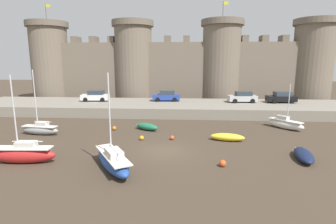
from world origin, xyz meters
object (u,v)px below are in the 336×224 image
object	(u,v)px
sailboat_foreground_left	(40,129)
car_quay_centre_east	(96,96)
mooring_buoy_near_channel	(142,138)
sailboat_near_channel_left	(113,161)
mooring_buoy_near_shore	(172,138)
mooring_buoy_off_centre	(114,128)
car_quay_centre_west	(281,97)
rowboat_foreground_right	(227,137)
rowboat_midflat_right	(304,155)
car_quay_east	(243,97)
sailboat_foreground_centre	(23,154)
car_quay_west	(166,96)
sailboat_near_channel_right	(285,124)
mooring_buoy_mid_mud	(223,163)
rowboat_midflat_centre	(147,126)

from	to	relation	value
sailboat_foreground_left	car_quay_centre_east	xyz separation A→B (m)	(0.98, 13.94, 1.56)
mooring_buoy_near_channel	sailboat_foreground_left	bearing A→B (deg)	173.66
sailboat_near_channel_left	mooring_buoy_near_shore	xyz separation A→B (m)	(3.70, 7.17, -0.43)
mooring_buoy_off_centre	car_quay_centre_west	size ratio (longest dim) A/B	0.10
rowboat_foreground_right	rowboat_midflat_right	world-z (taller)	rowboat_foreground_right
car_quay_east	car_quay_centre_west	distance (m)	5.59
mooring_buoy_near_shore	rowboat_foreground_right	bearing A→B (deg)	0.59
rowboat_foreground_right	car_quay_east	bearing A→B (deg)	73.66
sailboat_foreground_centre	mooring_buoy_near_channel	size ratio (longest dim) A/B	15.25
mooring_buoy_off_centre	mooring_buoy_near_shore	bearing A→B (deg)	-25.63
rowboat_foreground_right	car_quay_centre_east	size ratio (longest dim) A/B	0.78
rowboat_midflat_right	car_quay_west	size ratio (longest dim) A/B	0.86
sailboat_foreground_left	mooring_buoy_near_shore	bearing A→B (deg)	-3.80
sailboat_near_channel_right	car_quay_east	distance (m)	10.52
rowboat_foreground_right	mooring_buoy_off_centre	world-z (taller)	rowboat_foreground_right
sailboat_near_channel_left	car_quay_centre_west	size ratio (longest dim) A/B	1.57
rowboat_midflat_right	mooring_buoy_mid_mud	size ratio (longest dim) A/B	7.38
rowboat_midflat_centre	mooring_buoy_mid_mud	size ratio (longest dim) A/B	6.04
rowboat_midflat_right	sailboat_foreground_centre	bearing A→B (deg)	-174.27
sailboat_foreground_centre	sailboat_near_channel_right	size ratio (longest dim) A/B	1.29
sailboat_near_channel_right	mooring_buoy_near_channel	world-z (taller)	sailboat_near_channel_right
sailboat_near_channel_left	car_quay_centre_east	distance (m)	23.74
rowboat_midflat_right	sailboat_near_channel_right	world-z (taller)	sailboat_near_channel_right
sailboat_near_channel_left	car_quay_centre_west	xyz separation A→B (m)	(18.88, 22.30, 1.49)
rowboat_midflat_right	sailboat_near_channel_right	distance (m)	9.60
sailboat_near_channel_right	sailboat_foreground_left	bearing A→B (deg)	-170.82
rowboat_foreground_right	car_quay_west	size ratio (longest dim) A/B	0.78
mooring_buoy_near_shore	car_quay_west	size ratio (longest dim) A/B	0.10
car_quay_centre_west	car_quay_west	bearing A→B (deg)	178.05
sailboat_near_channel_left	mooring_buoy_mid_mud	world-z (taller)	sailboat_near_channel_left
mooring_buoy_mid_mud	mooring_buoy_near_shore	bearing A→B (deg)	122.33
rowboat_foreground_right	car_quay_west	xyz separation A→B (m)	(-6.91, 15.66, 1.76)
mooring_buoy_near_channel	car_quay_east	distance (m)	19.91
rowboat_midflat_right	sailboat_near_channel_left	bearing A→B (deg)	-168.60
rowboat_midflat_centre	car_quay_west	xyz separation A→B (m)	(1.20, 12.31, 1.73)
sailboat_foreground_left	car_quay_east	xyz separation A→B (m)	(23.06, 14.22, 1.56)
rowboat_foreground_right	car_quay_east	world-z (taller)	car_quay_east
rowboat_midflat_centre	sailboat_foreground_centre	bearing A→B (deg)	-127.94
rowboat_midflat_centre	mooring_buoy_near_channel	bearing A→B (deg)	-89.11
car_quay_centre_east	rowboat_midflat_centre	bearing A→B (deg)	-50.09
sailboat_foreground_centre	sailboat_near_channel_right	xyz separation A→B (m)	(22.79, 11.49, -0.11)
car_quay_centre_east	car_quay_east	distance (m)	22.09
rowboat_midflat_right	car_quay_east	xyz separation A→B (m)	(-0.62, 19.48, 1.76)
sailboat_foreground_left	sailboat_foreground_centre	bearing A→B (deg)	-68.76
mooring_buoy_off_centre	car_quay_centre_east	size ratio (longest dim) A/B	0.10
sailboat_near_channel_left	car_quay_west	xyz separation A→B (m)	(1.97, 22.88, 1.49)
sailboat_near_channel_left	mooring_buoy_near_shore	bearing A→B (deg)	62.71
car_quay_centre_west	mooring_buoy_mid_mud	bearing A→B (deg)	-117.89
mooring_buoy_near_shore	mooring_buoy_mid_mud	xyz separation A→B (m)	(3.91, -6.17, 0.04)
rowboat_foreground_right	car_quay_west	bearing A→B (deg)	113.82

